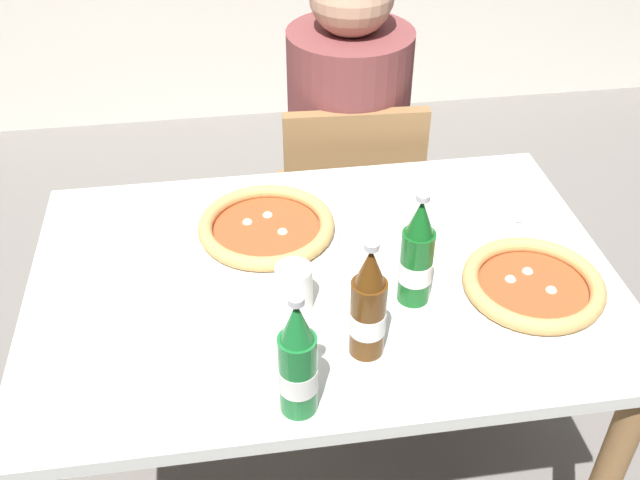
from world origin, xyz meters
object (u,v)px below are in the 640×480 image
object	(u,v)px
pizza_marinara_far	(533,286)
paper_cup	(294,287)
chair_behind_table	(348,206)
beer_bottle_center	(298,364)
napkin_with_cutlery	(487,202)
beer_bottle_right	(417,257)
pizza_margherita_near	(267,228)
diner_seated	(347,168)
beer_bottle_left	(368,308)
dining_table_main	(323,314)

from	to	relation	value
pizza_marinara_far	paper_cup	size ratio (longest dim) A/B	3.17
chair_behind_table	beer_bottle_center	xyz separation A→B (m)	(-0.26, -0.94, 0.37)
pizza_marinara_far	napkin_with_cutlery	size ratio (longest dim) A/B	1.48
beer_bottle_center	beer_bottle_right	xyz separation A→B (m)	(0.26, 0.24, 0.00)
pizza_marinara_far	beer_bottle_center	size ratio (longest dim) A/B	1.22
napkin_with_cutlery	pizza_marinara_far	bearing A→B (deg)	-93.13
pizza_margherita_near	beer_bottle_right	bearing A→B (deg)	-42.43
beer_bottle_center	diner_seated	bearing A→B (deg)	75.12
pizza_marinara_far	napkin_with_cutlery	xyz separation A→B (m)	(0.02, 0.32, -0.02)
pizza_marinara_far	paper_cup	bearing A→B (deg)	175.73
napkin_with_cutlery	pizza_margherita_near	bearing A→B (deg)	-174.27
pizza_margherita_near	beer_bottle_left	distance (m)	0.41
pizza_margherita_near	napkin_with_cutlery	bearing A→B (deg)	5.73
pizza_marinara_far	paper_cup	world-z (taller)	paper_cup
beer_bottle_right	paper_cup	world-z (taller)	beer_bottle_right
diner_seated	napkin_with_cutlery	xyz separation A→B (m)	(0.25, -0.46, 0.17)
beer_bottle_right	dining_table_main	bearing A→B (deg)	149.14
chair_behind_table	beer_bottle_right	distance (m)	0.80
pizza_margherita_near	napkin_with_cutlery	xyz separation A→B (m)	(0.52, 0.05, -0.02)
pizza_marinara_far	beer_bottle_right	xyz separation A→B (m)	(-0.24, 0.02, 0.08)
pizza_marinara_far	beer_bottle_left	distance (m)	0.38
diner_seated	beer_bottle_left	size ratio (longest dim) A/B	4.89
beer_bottle_left	beer_bottle_center	distance (m)	0.18
beer_bottle_left	diner_seated	bearing A→B (deg)	81.84
dining_table_main	beer_bottle_left	bearing A→B (deg)	-78.68
diner_seated	paper_cup	distance (m)	0.81
beer_bottle_right	paper_cup	distance (m)	0.24
dining_table_main	pizza_margherita_near	xyz separation A→B (m)	(-0.10, 0.15, 0.13)
paper_cup	pizza_marinara_far	bearing A→B (deg)	-4.27
beer_bottle_left	paper_cup	xyz separation A→B (m)	(-0.12, 0.14, -0.06)
dining_table_main	pizza_marinara_far	bearing A→B (deg)	-16.93
beer_bottle_center	paper_cup	distance (m)	0.26
chair_behind_table	beer_bottle_center	size ratio (longest dim) A/B	3.44
beer_bottle_center	beer_bottle_right	distance (m)	0.35
dining_table_main	beer_bottle_right	bearing A→B (deg)	-30.86
dining_table_main	pizza_margherita_near	size ratio (longest dim) A/B	3.69
pizza_marinara_far	beer_bottle_center	bearing A→B (deg)	-156.67
beer_bottle_left	beer_bottle_center	size ratio (longest dim) A/B	1.00
dining_table_main	beer_bottle_center	bearing A→B (deg)	-105.56
diner_seated	paper_cup	world-z (taller)	diner_seated
dining_table_main	diner_seated	bearing A→B (deg)	75.47
diner_seated	paper_cup	size ratio (longest dim) A/B	12.73
pizza_marinara_far	beer_bottle_right	world-z (taller)	beer_bottle_right
pizza_marinara_far	dining_table_main	bearing A→B (deg)	163.07
pizza_marinara_far	paper_cup	xyz separation A→B (m)	(-0.47, 0.04, 0.03)
pizza_marinara_far	chair_behind_table	bearing A→B (deg)	107.64
dining_table_main	napkin_with_cutlery	xyz separation A→B (m)	(0.42, 0.20, 0.12)
chair_behind_table	paper_cup	world-z (taller)	chair_behind_table
diner_seated	pizza_marinara_far	world-z (taller)	diner_seated
diner_seated	beer_bottle_left	world-z (taller)	diner_seated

